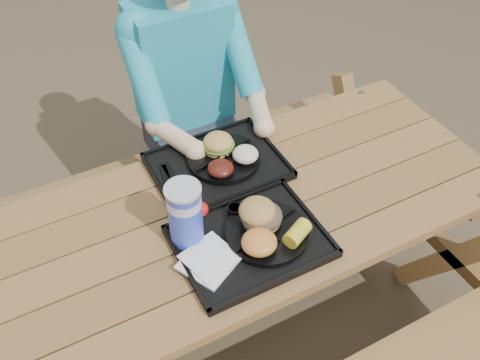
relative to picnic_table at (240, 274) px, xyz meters
name	(u,v)px	position (x,y,z in m)	size (l,w,h in m)	color
ground	(240,325)	(0.00, 0.00, -0.38)	(60.00, 60.00, 0.00)	#999999
picnic_table	(240,274)	(0.00, 0.00, 0.00)	(1.80, 1.49, 0.75)	#999999
tray_near	(250,242)	(-0.04, -0.15, 0.39)	(0.45, 0.35, 0.02)	black
tray_far	(218,167)	(0.02, 0.20, 0.39)	(0.45, 0.35, 0.02)	black
plate_near	(267,233)	(0.01, -0.15, 0.41)	(0.26, 0.26, 0.02)	black
plate_far	(224,158)	(0.05, 0.21, 0.41)	(0.26, 0.26, 0.02)	black
napkin_stack	(208,262)	(-0.20, -0.17, 0.40)	(0.15, 0.15, 0.02)	white
soda_cup	(185,215)	(-0.21, -0.05, 0.50)	(0.10, 0.10, 0.21)	blue
condiment_bbq	(235,210)	(-0.03, -0.03, 0.41)	(0.05, 0.05, 0.03)	black
condiment_mustard	(249,206)	(0.01, -0.03, 0.41)	(0.04, 0.04, 0.03)	gold
sandwich	(262,208)	(0.02, -0.12, 0.48)	(0.12, 0.12, 0.13)	#BC8642
mac_cheese	(259,242)	(-0.04, -0.20, 0.44)	(0.11, 0.11, 0.05)	orange
corn_cob	(297,233)	(0.08, -0.22, 0.44)	(0.09, 0.09, 0.05)	yellow
cutlery_far	(173,177)	(-0.15, 0.22, 0.40)	(0.03, 0.16, 0.01)	black
burger	(218,139)	(0.05, 0.26, 0.46)	(0.11, 0.11, 0.10)	gold
baked_beans	(221,168)	(0.00, 0.14, 0.44)	(0.09, 0.09, 0.04)	#541910
potato_salad	(245,154)	(0.11, 0.16, 0.44)	(0.09, 0.09, 0.05)	silver
diner	(187,111)	(0.11, 0.70, 0.27)	(0.48, 0.84, 1.28)	teal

